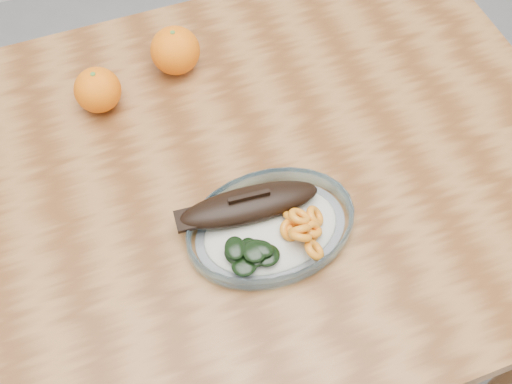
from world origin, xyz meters
TOP-DOWN VIEW (x-y plane):
  - ground at (0.00, 0.00)m, footprint 3.00×3.00m
  - dining_table at (0.00, 0.00)m, footprint 1.20×0.80m
  - plated_meal at (0.07, -0.11)m, footprint 0.45×0.45m
  - orange_left at (-0.10, 0.21)m, footprint 0.07×0.07m
  - orange_right at (0.04, 0.24)m, footprint 0.08×0.08m

SIDE VIEW (x-z plane):
  - ground at x=0.00m, z-range 0.00..0.00m
  - dining_table at x=0.00m, z-range 0.28..1.03m
  - plated_meal at x=0.07m, z-range 0.73..0.81m
  - orange_left at x=-0.10m, z-range 0.75..0.82m
  - orange_right at x=0.04m, z-range 0.75..0.83m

